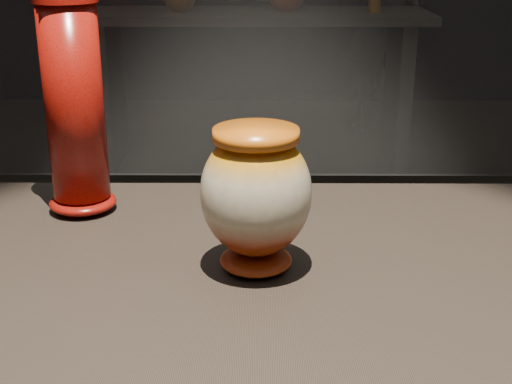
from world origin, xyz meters
TOP-DOWN VIEW (x-y plane):
  - main_vase at (-0.01, 0.05)m, footprint 0.17×0.17m
  - tall_vase at (-0.30, 0.26)m, footprint 0.14×0.14m
  - back_shelf at (-0.04, 3.32)m, footprint 2.00×0.60m
  - back_vase_right at (0.64, 3.26)m, footprint 0.07×0.07m
  - visitor at (0.84, 4.10)m, footprint 0.61×0.44m

SIDE VIEW (x-z plane):
  - back_shelf at x=-0.04m, z-range 0.19..1.09m
  - visitor at x=0.84m, z-range 0.00..1.59m
  - back_vase_right at x=0.64m, z-range 0.90..1.02m
  - main_vase at x=-0.01m, z-range 0.91..1.11m
  - tall_vase at x=-0.30m, z-range 0.89..1.25m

